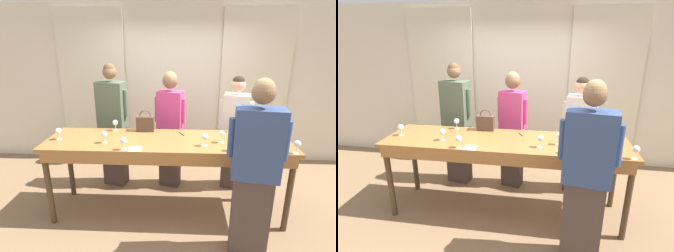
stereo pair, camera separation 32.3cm
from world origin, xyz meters
The scene contains 24 objects.
ground_plane centered at (0.00, 0.00, 0.00)m, with size 18.00×18.00×0.00m, color #846647.
wall_back centered at (0.00, 1.71, 1.40)m, with size 12.00×0.06×2.80m.
curtain_panel_left centered at (-1.43, 1.64, 1.34)m, with size 1.18×0.03×2.69m.
curtain_panel_right centered at (1.43, 1.64, 1.34)m, with size 1.18×0.03×2.69m.
tasting_bar centered at (0.00, -0.03, 0.91)m, with size 2.98×0.78×1.02m.
wine_bottle centered at (1.07, 0.09, 1.13)m, with size 0.08×0.08×0.31m.
handbag centered at (-0.32, 0.32, 1.12)m, with size 0.23×0.12×0.29m.
wine_glass_front_left centered at (-0.47, -0.33, 1.12)m, with size 0.07×0.07×0.15m.
wine_glass_front_mid centered at (-0.72, 0.31, 1.12)m, with size 0.07×0.07×0.15m.
wine_glass_front_right centered at (0.44, -0.18, 1.12)m, with size 0.07×0.07×0.15m.
wine_glass_center_left centered at (1.40, -0.34, 1.12)m, with size 0.07×0.07×0.15m.
wine_glass_center_mid centered at (0.73, -0.30, 1.12)m, with size 0.07×0.07×0.15m.
wine_glass_center_right centered at (-0.74, -0.14, 1.12)m, with size 0.07×0.07×0.15m.
wine_glass_back_left centered at (0.96, -0.13, 1.12)m, with size 0.07×0.07×0.15m.
wine_glass_back_mid centered at (0.82, 0.34, 1.12)m, with size 0.07×0.07×0.15m.
wine_glass_back_right centered at (0.64, -0.06, 1.12)m, with size 0.07×0.07×0.15m.
wine_glass_near_host centered at (-1.33, -0.06, 1.12)m, with size 0.07×0.07×0.15m.
napkin centered at (-0.35, -0.32, 1.02)m, with size 0.15×0.15×0.00m.
pen centered at (0.17, 0.20, 1.02)m, with size 0.07×0.12×0.01m.
guest_olive_jacket centered at (-0.85, 0.69, 0.96)m, with size 0.51×0.33×1.87m.
guest_pink_top centered at (0.00, 0.69, 0.93)m, with size 0.47×0.30×1.76m.
guest_cream_sweater centered at (0.95, 0.69, 0.88)m, with size 0.47×0.35×1.71m.
host_pouring centered at (0.89, -0.66, 0.96)m, with size 0.57×0.30×1.87m.
potted_plant centered at (-2.08, 1.39, 0.26)m, with size 0.31×0.31×0.59m.
Camera 1 is at (0.16, -2.99, 2.18)m, focal length 28.00 mm.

